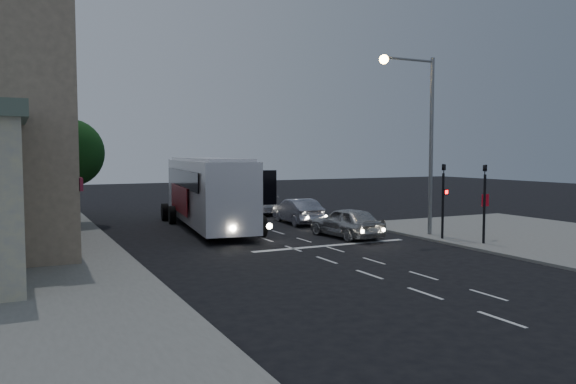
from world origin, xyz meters
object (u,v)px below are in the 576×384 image
car_sedan_b (253,203)px  car_sedan_c (229,196)px  streetlight (421,125)px  car_extra (209,192)px  regulatory_sign (485,209)px  traffic_signal_main (443,192)px  tour_bus (207,190)px  car_sedan_a (298,211)px  car_suv (347,222)px  traffic_signal_side (485,194)px  street_tree (69,150)px

car_sedan_b → car_sedan_c: bearing=-90.7°
streetlight → car_sedan_c: bearing=98.3°
car_extra → regulatory_sign: regulatory_sign is taller
car_sedan_b → traffic_signal_main: bearing=106.1°
tour_bus → car_sedan_a: tour_bus is taller
car_suv → car_sedan_c: car_sedan_c is taller
traffic_signal_main → streetlight: streetlight is taller
car_sedan_b → traffic_signal_main: 15.98m
car_sedan_c → streetlight: size_ratio=0.65×
car_sedan_a → car_extra: (-0.01, 17.08, 0.06)m
regulatory_sign → traffic_signal_side: bearing=-136.1°
regulatory_sign → street_tree: 23.40m
car_sedan_b → car_extra: bearing=-88.2°
car_suv → car_sedan_c: size_ratio=0.78×
car_sedan_a → streetlight: 9.67m
car_sedan_b → street_tree: street_tree is taller
tour_bus → street_tree: size_ratio=2.16×
car_sedan_b → car_suv: bearing=92.8°
tour_bus → street_tree: street_tree is taller
tour_bus → car_extra: 17.46m
car_sedan_b → street_tree: size_ratio=0.85×
car_suv → car_sedan_c: 18.44m
car_extra → traffic_signal_main: bearing=78.6°
tour_bus → car_suv: size_ratio=2.92×
tour_bus → car_sedan_c: size_ratio=2.27×
car_sedan_b → streetlight: size_ratio=0.58×
streetlight → traffic_signal_side: bearing=-74.3°
tour_bus → car_suv: (5.19, -6.68, -1.40)m
car_sedan_a → car_sedan_b: (-0.27, 6.35, -0.01)m
car_sedan_c → traffic_signal_main: (3.17, -21.46, 1.60)m
car_suv → regulatory_sign: (5.35, -4.04, 0.82)m
regulatory_sign → car_sedan_a: bearing=116.3°
regulatory_sign → street_tree: (-17.51, 15.26, 2.90)m
car_sedan_c → regulatory_sign: 23.01m
regulatory_sign → traffic_signal_main: bearing=149.2°
car_sedan_a → regulatory_sign: (5.01, -10.15, 0.83)m
car_sedan_a → regulatory_sign: regulatory_sign is taller
car_extra → street_tree: (-12.49, -11.97, 3.68)m
street_tree → car_extra: bearing=43.8°
car_extra → street_tree: size_ratio=0.80×
car_suv → traffic_signal_side: 6.82m
car_sedan_b → traffic_signal_side: bearing=106.9°
traffic_signal_main → regulatory_sign: 2.14m
car_extra → streetlight: 25.46m
regulatory_sign → streetlight: bearing=128.7°
car_sedan_b → car_extra: car_extra is taller
car_sedan_a → regulatory_sign: bearing=120.8°
tour_bus → car_sedan_b: 7.94m
tour_bus → car_suv: tour_bus is taller
car_suv → car_extra: car_extra is taller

